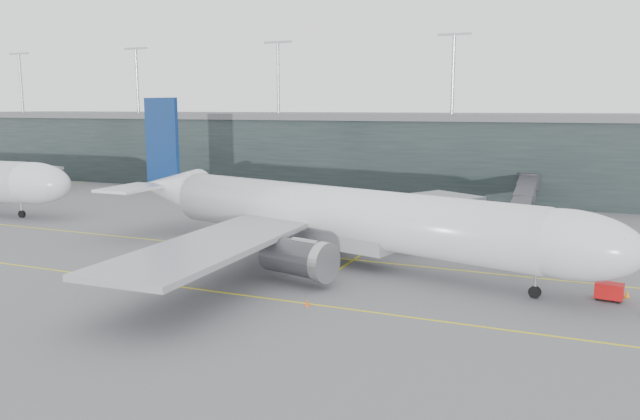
% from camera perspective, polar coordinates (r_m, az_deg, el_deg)
% --- Properties ---
extents(ground, '(320.00, 320.00, 0.00)m').
position_cam_1_polar(ground, '(73.61, 0.48, -3.52)').
color(ground, '#58585D').
rests_on(ground, ground).
extents(taxiline_a, '(160.00, 0.25, 0.02)m').
position_cam_1_polar(taxiline_a, '(70.03, -0.77, -4.18)').
color(taxiline_a, yellow).
rests_on(taxiline_a, ground).
extents(taxiline_b, '(160.00, 0.25, 0.02)m').
position_cam_1_polar(taxiline_b, '(56.25, -7.37, -7.68)').
color(taxiline_b, yellow).
rests_on(taxiline_b, ground).
extents(taxiline_lead_main, '(0.25, 60.00, 0.02)m').
position_cam_1_polar(taxiline_lead_main, '(90.69, 8.23, -1.14)').
color(taxiline_lead_main, yellow).
rests_on(taxiline_lead_main, ground).
extents(taxiline_lead_adj, '(0.25, 60.00, 0.02)m').
position_cam_1_polar(taxiline_lead_adj, '(134.87, -26.78, 1.39)').
color(taxiline_lead_adj, yellow).
rests_on(taxiline_lead_adj, ground).
extents(terminal, '(240.00, 36.00, 29.00)m').
position_cam_1_polar(terminal, '(127.62, 10.48, 5.28)').
color(terminal, black).
rests_on(terminal, ground).
extents(main_aircraft, '(62.18, 57.27, 17.67)m').
position_cam_1_polar(main_aircraft, '(66.64, 1.34, -0.54)').
color(main_aircraft, silver).
rests_on(main_aircraft, ground).
extents(jet_bridge, '(4.92, 43.37, 5.80)m').
position_cam_1_polar(jet_bridge, '(89.35, 18.41, 1.12)').
color(jet_bridge, '#2B2B30').
rests_on(jet_bridge, ground).
extents(gse_cart, '(2.42, 1.73, 1.52)m').
position_cam_1_polar(gse_cart, '(59.48, 24.93, -6.71)').
color(gse_cart, '#B50C0D').
rests_on(gse_cart, ground).
extents(uld_a, '(2.50, 2.24, 1.90)m').
position_cam_1_polar(uld_a, '(83.66, -0.74, -1.25)').
color(uld_a, '#323237').
rests_on(uld_a, ground).
extents(uld_b, '(2.57, 2.24, 2.02)m').
position_cam_1_polar(uld_b, '(85.75, 1.43, -0.94)').
color(uld_b, '#323237').
rests_on(uld_b, ground).
extents(uld_c, '(1.96, 1.60, 1.73)m').
position_cam_1_polar(uld_c, '(83.18, 4.22, -1.40)').
color(uld_c, '#323237').
rests_on(uld_c, ground).
extents(cone_nose, '(0.49, 0.49, 0.78)m').
position_cam_1_polar(cone_nose, '(60.99, 26.28, -6.87)').
color(cone_nose, orange).
rests_on(cone_nose, ground).
extents(cone_wing_stbd, '(0.40, 0.40, 0.63)m').
position_cam_1_polar(cone_wing_stbd, '(52.60, -1.17, -8.47)').
color(cone_wing_stbd, '#FD4D0E').
rests_on(cone_wing_stbd, ground).
extents(cone_wing_port, '(0.45, 0.45, 0.72)m').
position_cam_1_polar(cone_wing_port, '(80.55, 7.72, -2.21)').
color(cone_wing_port, '#CF6F0B').
rests_on(cone_wing_port, ground).
extents(cone_tail, '(0.47, 0.47, 0.75)m').
position_cam_1_polar(cone_tail, '(66.13, -10.06, -4.82)').
color(cone_tail, orange).
rests_on(cone_tail, ground).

